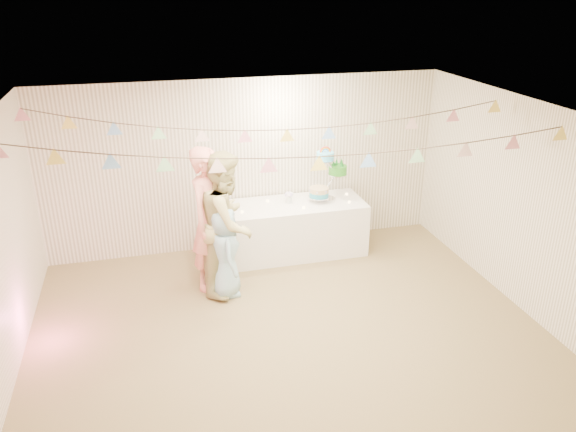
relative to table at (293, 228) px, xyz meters
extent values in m
plane|color=olive|center=(-0.60, -2.03, -0.40)|extent=(6.00, 6.00, 0.00)
plane|color=silver|center=(-0.60, -2.03, 2.20)|extent=(6.00, 6.00, 0.00)
plane|color=white|center=(-0.60, 0.47, 0.90)|extent=(6.00, 6.00, 0.00)
plane|color=white|center=(-0.60, -4.53, 0.90)|extent=(6.00, 6.00, 0.00)
plane|color=white|center=(2.40, -2.03, 0.90)|extent=(5.00, 5.00, 0.00)
cube|color=white|center=(0.00, 0.00, 0.00)|extent=(2.14, 0.85, 0.80)
cylinder|color=white|center=(-0.62, -0.05, 0.36)|extent=(0.37, 0.37, 0.02)
imported|color=#F79081|center=(-1.31, -0.69, 0.58)|extent=(0.82, 0.85, 1.96)
imported|color=#C8BD7B|center=(-1.11, -0.80, 0.56)|extent=(1.04, 1.15, 1.92)
imported|color=#9AC7DA|center=(-1.18, -0.97, 0.21)|extent=(0.42, 0.62, 1.22)
cylinder|color=#FFD88C|center=(-0.80, -0.15, 0.42)|extent=(0.04, 0.04, 0.03)
cylinder|color=#FFD88C|center=(-0.35, 0.18, 0.42)|extent=(0.04, 0.04, 0.03)
cylinder|color=#FFD88C|center=(0.10, -0.22, 0.42)|extent=(0.04, 0.04, 0.03)
cylinder|color=#FFD88C|center=(0.35, 0.22, 0.42)|extent=(0.04, 0.04, 0.03)
cylinder|color=#FFD88C|center=(0.82, -0.18, 0.42)|extent=(0.04, 0.04, 0.03)
cylinder|color=#FFD88C|center=(0.90, 0.15, 0.42)|extent=(0.04, 0.04, 0.03)
camera|label=1|loc=(-2.04, -7.48, 3.49)|focal=35.00mm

